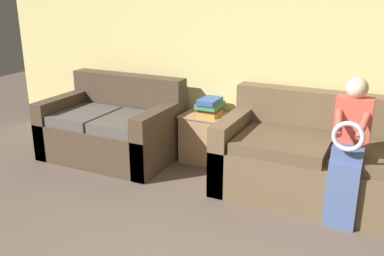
# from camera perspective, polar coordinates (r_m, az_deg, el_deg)

# --- Properties ---
(wall_back) EXTENTS (7.96, 0.06, 2.55)m
(wall_back) POSITION_cam_1_polar(r_m,az_deg,el_deg) (4.33, 17.87, 10.21)
(wall_back) COLOR #DBCC7F
(wall_back) RESTS_ON ground_plane
(couch_main) EXTENTS (2.01, 0.92, 0.90)m
(couch_main) POSITION_cam_1_polar(r_m,az_deg,el_deg) (4.02, 18.22, -4.52)
(couch_main) COLOR brown
(couch_main) RESTS_ON ground_plane
(couch_side) EXTENTS (1.41, 0.93, 0.87)m
(couch_side) POSITION_cam_1_polar(r_m,az_deg,el_deg) (4.84, -10.41, -0.17)
(couch_side) COLOR #473828
(couch_side) RESTS_ON ground_plane
(child_left_seated) EXTENTS (0.28, 0.37, 1.17)m
(child_left_seated) POSITION_cam_1_polar(r_m,az_deg,el_deg) (3.53, 20.21, -2.21)
(child_left_seated) COLOR #475B8E
(child_left_seated) RESTS_ON ground_plane
(side_shelf) EXTENTS (0.58, 0.40, 0.52)m
(side_shelf) POSITION_cam_1_polar(r_m,az_deg,el_deg) (4.62, 2.32, -1.29)
(side_shelf) COLOR #9E7A51
(side_shelf) RESTS_ON ground_plane
(book_stack) EXTENTS (0.23, 0.32, 0.18)m
(book_stack) POSITION_cam_1_polar(r_m,az_deg,el_deg) (4.52, 2.37, 2.89)
(book_stack) COLOR orange
(book_stack) RESTS_ON side_shelf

